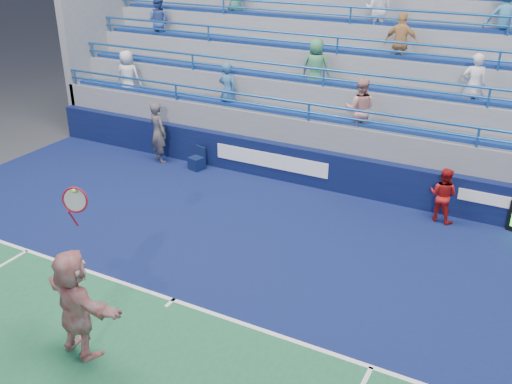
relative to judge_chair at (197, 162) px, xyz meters
The scene contains 7 objects.
ground 6.84m from the judge_chair, 60.78° to the right, with size 120.00×120.00×0.00m, color #333538.
sponsor_wall 3.40m from the judge_chair, ahead, with size 18.00×0.32×1.10m.
bleacher_stand 5.61m from the judge_chair, 52.26° to the left, with size 18.00×5.60×6.13m.
judge_chair is the anchor object (origin of this frame).
tennis_player 8.46m from the judge_chair, 70.51° to the right, with size 1.97×0.96×3.26m.
line_judge 1.59m from the judge_chair, behind, with size 0.71×0.46×1.94m, color #141737.
ball_girl 7.34m from the judge_chair, ahead, with size 0.70×0.54×1.44m, color #A71413.
Camera 1 is at (5.88, -7.54, 6.80)m, focal length 40.00 mm.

